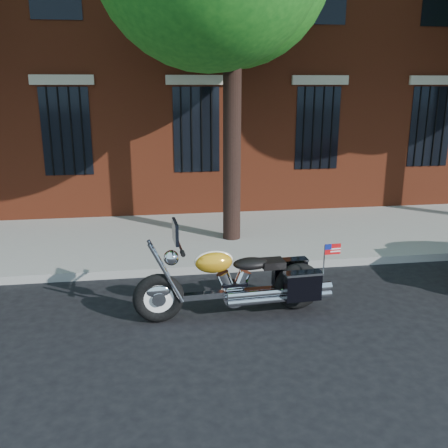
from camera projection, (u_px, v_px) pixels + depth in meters
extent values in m
plane|color=black|center=(230.00, 304.00, 7.66)|extent=(120.00, 120.00, 0.00)
cube|color=gray|center=(218.00, 268.00, 8.95)|extent=(40.00, 0.16, 0.15)
cube|color=gray|center=(206.00, 237.00, 10.74)|extent=(40.00, 3.60, 0.15)
cube|color=black|center=(196.00, 130.00, 11.93)|extent=(1.10, 0.14, 2.00)
cube|color=#B2A893|center=(196.00, 80.00, 11.59)|extent=(1.40, 0.20, 0.22)
cylinder|color=black|center=(197.00, 130.00, 11.85)|extent=(0.04, 0.04, 2.00)
cylinder|color=black|center=(232.00, 124.00, 9.81)|extent=(0.36, 0.36, 5.00)
torus|color=black|center=(159.00, 298.00, 6.98)|extent=(0.73, 0.21, 0.73)
torus|color=black|center=(298.00, 286.00, 7.39)|extent=(0.73, 0.21, 0.73)
cylinder|color=white|center=(159.00, 298.00, 6.98)|extent=(0.54, 0.10, 0.54)
cylinder|color=white|center=(298.00, 286.00, 7.39)|extent=(0.54, 0.10, 0.54)
ellipsoid|color=white|center=(158.00, 291.00, 6.95)|extent=(0.39, 0.16, 0.21)
ellipsoid|color=orange|center=(298.00, 278.00, 7.35)|extent=(0.39, 0.17, 0.21)
cube|color=white|center=(230.00, 293.00, 7.19)|extent=(1.63, 0.20, 0.09)
cylinder|color=white|center=(234.00, 294.00, 7.21)|extent=(0.36, 0.22, 0.35)
cylinder|color=white|center=(274.00, 296.00, 7.13)|extent=(1.36, 0.18, 0.10)
ellipsoid|color=orange|center=(214.00, 262.00, 7.01)|extent=(0.55, 0.34, 0.31)
ellipsoid|color=black|center=(251.00, 264.00, 7.13)|extent=(0.54, 0.34, 0.17)
cube|color=black|center=(290.00, 272.00, 7.62)|extent=(0.53, 0.20, 0.41)
cube|color=black|center=(303.00, 286.00, 7.09)|extent=(0.53, 0.20, 0.41)
cylinder|color=white|center=(179.00, 244.00, 6.83)|extent=(0.09, 0.85, 0.04)
sphere|color=white|center=(171.00, 258.00, 6.86)|extent=(0.23, 0.23, 0.22)
cube|color=black|center=(175.00, 232.00, 6.77)|extent=(0.07, 0.43, 0.30)
cube|color=red|center=(333.00, 249.00, 6.98)|extent=(0.24, 0.03, 0.15)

